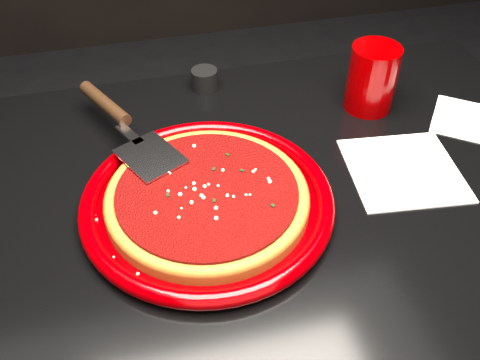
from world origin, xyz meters
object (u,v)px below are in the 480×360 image
plate (207,201)px  cup (372,78)px  pizza_server (127,125)px  ramekin (205,79)px  table (249,325)px

plate → cup: size_ratio=3.11×
plate → cup: (0.36, 0.20, 0.05)m
pizza_server → ramekin: (0.17, 0.16, -0.03)m
pizza_server → cup: size_ratio=2.76×
table → cup: cup is taller
table → pizza_server: pizza_server is taller
table → plate: plate is taller
ramekin → table: bearing=-88.3°
table → ramekin: (-0.01, 0.34, 0.40)m
plate → ramekin: (0.06, 0.34, 0.01)m
plate → cup: cup is taller
table → cup: size_ratio=9.36×
table → ramekin: 0.52m
pizza_server → cup: 0.46m
ramekin → cup: bearing=-25.7°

